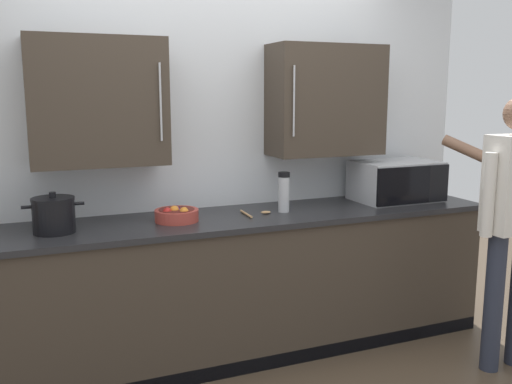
# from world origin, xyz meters

# --- Properties ---
(back_wall_tiled) EXTENTS (3.81, 0.44, 2.65)m
(back_wall_tiled) POSITION_xyz_m (-0.00, 1.03, 1.40)
(back_wall_tiled) COLOR silver
(back_wall_tiled) RESTS_ON ground_plane
(counter_unit) EXTENTS (3.47, 0.66, 0.90)m
(counter_unit) POSITION_xyz_m (0.00, 0.71, 0.45)
(counter_unit) COLOR #3D3328
(counter_unit) RESTS_ON ground_plane
(microwave_oven) EXTENTS (0.57, 0.41, 0.28)m
(microwave_oven) POSITION_xyz_m (1.23, 0.75, 1.04)
(microwave_oven) COLOR #B7BABF
(microwave_oven) RESTS_ON counter_unit
(stock_pot) EXTENTS (0.32, 0.23, 0.22)m
(stock_pot) POSITION_xyz_m (-1.03, 0.69, 1.00)
(stock_pot) COLOR black
(stock_pot) RESTS_ON counter_unit
(fruit_bowl) EXTENTS (0.26, 0.26, 0.10)m
(fruit_bowl) POSITION_xyz_m (-0.34, 0.70, 0.94)
(fruit_bowl) COLOR #AD3D33
(fruit_bowl) RESTS_ON counter_unit
(thermos_flask) EXTENTS (0.08, 0.08, 0.26)m
(thermos_flask) POSITION_xyz_m (0.36, 0.70, 1.03)
(thermos_flask) COLOR #B7BABF
(thermos_flask) RESTS_ON counter_unit
(wooden_spoon) EXTENTS (0.17, 0.20, 0.02)m
(wooden_spoon) POSITION_xyz_m (0.17, 0.70, 0.91)
(wooden_spoon) COLOR tan
(wooden_spoon) RESTS_ON counter_unit
(person_figure) EXTENTS (0.44, 0.60, 1.64)m
(person_figure) POSITION_xyz_m (1.46, -0.09, 0.98)
(person_figure) COLOR #282D3D
(person_figure) RESTS_ON ground_plane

